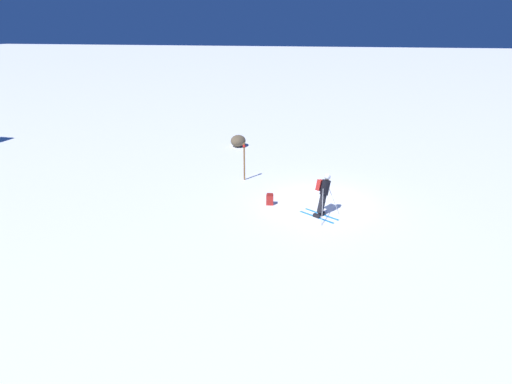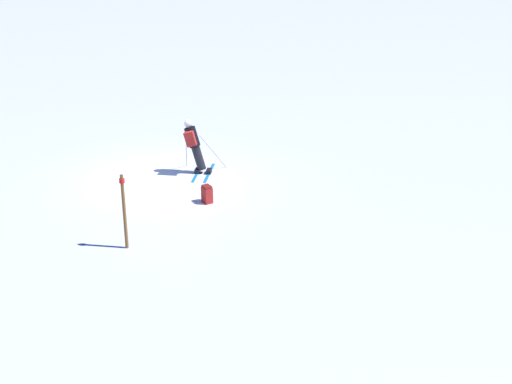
% 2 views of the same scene
% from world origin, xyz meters
% --- Properties ---
extents(ground_plane, '(300.00, 300.00, 0.00)m').
position_xyz_m(ground_plane, '(0.00, 0.00, 0.00)').
color(ground_plane, white).
extents(skier, '(1.44, 1.62, 1.72)m').
position_xyz_m(skier, '(-1.04, -0.10, 0.94)').
color(skier, '#1E7AC6').
rests_on(skier, ground).
extents(spare_backpack, '(0.26, 0.33, 0.50)m').
position_xyz_m(spare_backpack, '(-0.58, 2.14, 0.24)').
color(spare_backpack, '#AD231E').
rests_on(spare_backpack, ground).
extents(trail_marker, '(0.13, 0.13, 1.89)m').
position_xyz_m(trail_marker, '(2.14, 3.90, 1.04)').
color(trail_marker, brown).
rests_on(trail_marker, ground).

